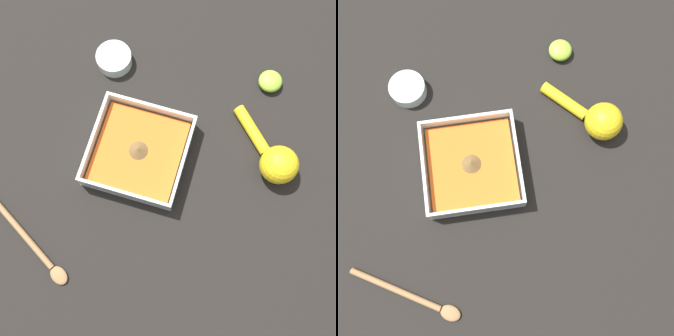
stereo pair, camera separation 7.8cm
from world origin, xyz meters
The scene contains 6 objects.
ground_plane centered at (0.00, 0.00, 0.00)m, with size 4.00×4.00×0.00m, color black.
square_dish centered at (-0.03, 0.02, 0.02)m, with size 0.19×0.19×0.05m.
spice_bowl centered at (0.09, -0.17, 0.01)m, with size 0.08×0.08×0.03m.
lemon_squeezer centered at (-0.29, -0.04, 0.04)m, with size 0.15×0.15×0.08m.
lemon_half centered at (-0.25, -0.22, 0.01)m, with size 0.05×0.05×0.03m.
wooden_spoon centered at (0.12, 0.25, 0.01)m, with size 0.21×0.13×0.01m.
Camera 1 is at (-0.15, 0.21, 0.79)m, focal length 42.00 mm.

